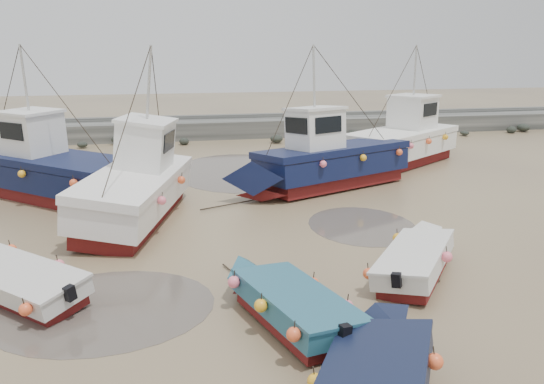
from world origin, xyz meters
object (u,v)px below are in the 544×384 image
(person, at_px, (150,216))
(cabin_boat_1, at_px, (137,182))
(dinghy_2, at_px, (286,298))
(dinghy_1, at_px, (381,378))
(cabin_boat_3, at_px, (408,138))
(cabin_boat_2, at_px, (323,160))
(dinghy_3, at_px, (420,255))
(cabin_boat_0, at_px, (43,167))
(dinghy_0, at_px, (12,276))

(person, bearing_deg, cabin_boat_1, -38.68)
(dinghy_2, xyz_separation_m, person, (-3.26, 8.64, -0.55))
(dinghy_1, xyz_separation_m, cabin_boat_3, (9.51, 19.13, 0.79))
(cabin_boat_2, distance_m, cabin_boat_3, 7.73)
(dinghy_3, bearing_deg, cabin_boat_0, 177.32)
(cabin_boat_0, xyz_separation_m, person, (4.36, -3.58, -1.32))
(dinghy_2, xyz_separation_m, cabin_boat_3, (10.47, 15.81, 0.78))
(dinghy_1, relative_size, dinghy_3, 1.12)
(cabin_boat_1, distance_m, person, 1.39)
(cabin_boat_2, bearing_deg, dinghy_3, 157.53)
(dinghy_3, distance_m, person, 10.18)
(dinghy_1, xyz_separation_m, dinghy_2, (-0.95, 3.32, 0.01))
(dinghy_0, height_order, dinghy_1, same)
(cabin_boat_0, height_order, cabin_boat_2, same)
(cabin_boat_2, height_order, person, cabin_boat_2)
(cabin_boat_1, height_order, cabin_boat_2, same)
(dinghy_2, bearing_deg, cabin_boat_2, 51.55)
(person, bearing_deg, dinghy_0, 27.67)
(cabin_boat_2, bearing_deg, dinghy_1, 144.60)
(cabin_boat_3, bearing_deg, dinghy_3, -58.57)
(cabin_boat_3, height_order, person, cabin_boat_3)
(dinghy_0, distance_m, dinghy_1, 9.53)
(dinghy_0, height_order, cabin_boat_2, cabin_boat_2)
(dinghy_1, relative_size, cabin_boat_2, 0.58)
(dinghy_1, bearing_deg, person, 140.25)
(cabin_boat_0, relative_size, cabin_boat_2, 0.89)
(dinghy_3, xyz_separation_m, cabin_boat_3, (6.19, 13.98, 0.79))
(cabin_boat_1, bearing_deg, dinghy_0, -99.97)
(cabin_boat_1, bearing_deg, cabin_boat_0, 153.41)
(dinghy_1, relative_size, cabin_boat_3, 0.63)
(cabin_boat_0, distance_m, cabin_boat_2, 11.91)
(dinghy_0, distance_m, cabin_boat_3, 21.54)
(dinghy_1, distance_m, cabin_boat_2, 14.93)
(cabin_boat_1, bearing_deg, dinghy_1, -53.74)
(cabin_boat_2, xyz_separation_m, person, (-7.51, -2.58, -1.33))
(dinghy_1, relative_size, person, 3.26)
(dinghy_1, height_order, cabin_boat_0, cabin_boat_0)
(dinghy_2, distance_m, cabin_boat_1, 9.45)
(cabin_boat_2, bearing_deg, cabin_boat_0, 62.54)
(dinghy_2, relative_size, cabin_boat_1, 0.55)
(dinghy_2, height_order, dinghy_3, same)
(dinghy_1, bearing_deg, dinghy_2, 136.81)
(cabin_boat_0, relative_size, cabin_boat_3, 0.96)
(cabin_boat_0, distance_m, cabin_boat_1, 5.32)
(dinghy_3, relative_size, cabin_boat_3, 0.56)
(dinghy_1, xyz_separation_m, cabin_boat_0, (-8.58, 15.54, 0.78))
(dinghy_3, relative_size, cabin_boat_2, 0.52)
(dinghy_3, bearing_deg, cabin_boat_3, 104.57)
(dinghy_0, bearing_deg, cabin_boat_1, 18.22)
(person, bearing_deg, cabin_boat_2, 164.93)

